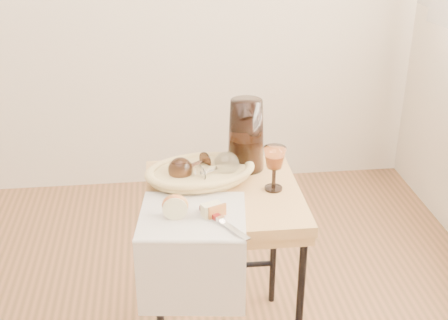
{
  "coord_description": "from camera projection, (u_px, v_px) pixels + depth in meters",
  "views": [
    {
      "loc": [
        0.45,
        -1.17,
        1.55
      ],
      "look_at": [
        0.64,
        0.47,
        0.75
      ],
      "focal_mm": 47.75,
      "sensor_mm": 36.0,
      "label": 1
    }
  ],
  "objects": [
    {
      "name": "side_table",
      "position": [
        223.0,
        272.0,
        2.04
      ],
      "size": [
        0.5,
        0.5,
        0.63
      ],
      "primitive_type": null,
      "rotation": [
        0.0,
        0.0,
        -0.01
      ],
      "color": "olive",
      "rests_on": "floor"
    },
    {
      "name": "apple_half",
      "position": [
        175.0,
        205.0,
        1.74
      ],
      "size": [
        0.08,
        0.05,
        0.07
      ],
      "primitive_type": "ellipsoid",
      "rotation": [
        0.0,
        0.0,
        -0.08
      ],
      "color": "red",
      "rests_on": "tea_towel"
    },
    {
      "name": "table_knife",
      "position": [
        222.0,
        221.0,
        1.71
      ],
      "size": [
        0.13,
        0.2,
        0.02
      ],
      "primitive_type": null,
      "rotation": [
        0.0,
        0.0,
        -1.04
      ],
      "color": "silver",
      "rests_on": "tea_towel"
    },
    {
      "name": "wine_goblet",
      "position": [
        274.0,
        169.0,
        1.88
      ],
      "size": [
        0.08,
        0.08,
        0.15
      ],
      "primitive_type": null,
      "rotation": [
        0.0,
        0.0,
        -0.12
      ],
      "color": "white",
      "rests_on": "side_table"
    },
    {
      "name": "bread_basket",
      "position": [
        200.0,
        175.0,
        1.96
      ],
      "size": [
        0.36,
        0.28,
        0.05
      ],
      "primitive_type": null,
      "rotation": [
        0.0,
        0.0,
        0.19
      ],
      "color": "tan",
      "rests_on": "side_table"
    },
    {
      "name": "pitcher",
      "position": [
        246.0,
        135.0,
        2.01
      ],
      "size": [
        0.22,
        0.28,
        0.29
      ],
      "primitive_type": null,
      "rotation": [
        0.0,
        0.0,
        0.22
      ],
      "color": "black",
      "rests_on": "side_table"
    },
    {
      "name": "goblet_lying_a",
      "position": [
        191.0,
        165.0,
        1.95
      ],
      "size": [
        0.16,
        0.14,
        0.08
      ],
      "primitive_type": null,
      "rotation": [
        0.0,
        0.0,
        3.76
      ],
      "color": "#523222",
      "rests_on": "bread_basket"
    },
    {
      "name": "goblet_lying_b",
      "position": [
        215.0,
        168.0,
        1.93
      ],
      "size": [
        0.16,
        0.15,
        0.09
      ],
      "primitive_type": null,
      "rotation": [
        0.0,
        0.0,
        0.53
      ],
      "color": "white",
      "rests_on": "bread_basket"
    },
    {
      "name": "apple_wedge",
      "position": [
        211.0,
        209.0,
        1.75
      ],
      "size": [
        0.07,
        0.05,
        0.04
      ],
      "primitive_type": "cube",
      "rotation": [
        0.0,
        0.0,
        0.4
      ],
      "color": "beige",
      "rests_on": "tea_towel"
    },
    {
      "name": "tea_towel",
      "position": [
        192.0,
        215.0,
        1.76
      ],
      "size": [
        0.35,
        0.32,
        0.01
      ],
      "primitive_type": "cube",
      "rotation": [
        0.0,
        0.0,
        -0.12
      ],
      "color": "silver",
      "rests_on": "side_table"
    }
  ]
}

